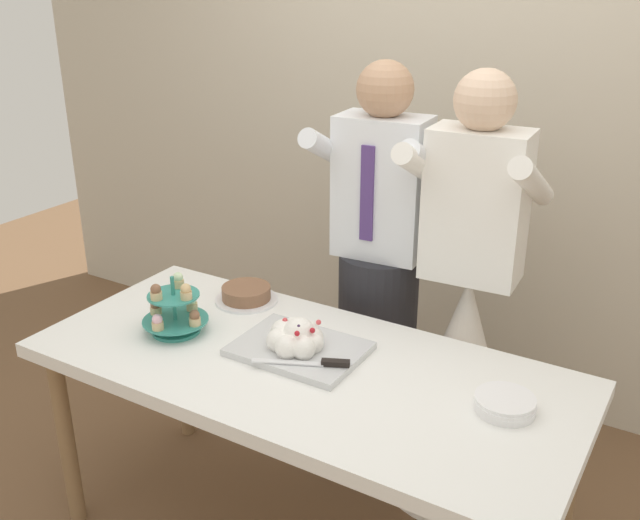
{
  "coord_description": "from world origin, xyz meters",
  "views": [
    {
      "loc": [
        1.09,
        -1.71,
        1.97
      ],
      "look_at": [
        -0.02,
        0.15,
        1.07
      ],
      "focal_mm": 40.31,
      "sensor_mm": 36.0,
      "label": 1
    }
  ],
  "objects": [
    {
      "name": "rear_wall",
      "position": [
        0.0,
        1.4,
        1.45
      ],
      "size": [
        5.2,
        0.1,
        2.9
      ],
      "primitive_type": "cube",
      "color": "beige",
      "rests_on": "ground_plane"
    },
    {
      "name": "main_cake_tray",
      "position": [
        -0.04,
        0.05,
        0.82
      ],
      "size": [
        0.42,
        0.33,
        0.12
      ],
      "color": "silver",
      "rests_on": "dessert_table"
    },
    {
      "name": "person_groom",
      "position": [
        -0.05,
        0.65,
        0.75
      ],
      "size": [
        0.49,
        0.52,
        1.66
      ],
      "color": "#232328",
      "rests_on": "ground_plane"
    },
    {
      "name": "dessert_table",
      "position": [
        0.0,
        0.0,
        0.7
      ],
      "size": [
        1.8,
        0.8,
        0.78
      ],
      "color": "white",
      "rests_on": "ground_plane"
    },
    {
      "name": "cupcake_stand",
      "position": [
        -0.49,
        -0.05,
        0.85
      ],
      "size": [
        0.23,
        0.23,
        0.21
      ],
      "color": "teal",
      "rests_on": "dessert_table"
    },
    {
      "name": "plate_stack",
      "position": [
        0.65,
        0.07,
        0.8
      ],
      "size": [
        0.18,
        0.18,
        0.04
      ],
      "color": "white",
      "rests_on": "dessert_table"
    },
    {
      "name": "person_bride",
      "position": [
        0.33,
        0.62,
        0.58
      ],
      "size": [
        0.56,
        0.56,
        1.66
      ],
      "color": "white",
      "rests_on": "ground_plane"
    },
    {
      "name": "round_cake",
      "position": [
        -0.42,
        0.28,
        0.8
      ],
      "size": [
        0.24,
        0.24,
        0.06
      ],
      "color": "white",
      "rests_on": "dessert_table"
    }
  ]
}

